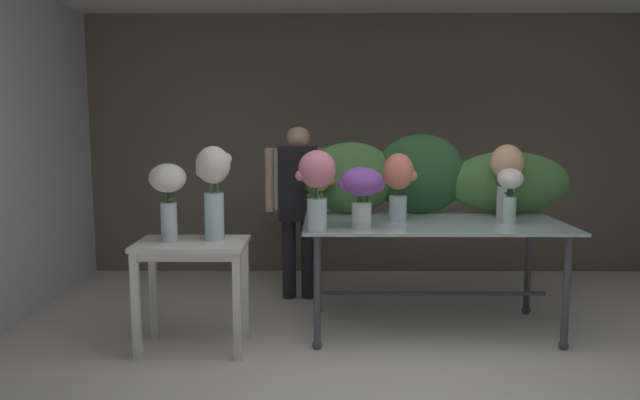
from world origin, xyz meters
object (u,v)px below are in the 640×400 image
object	(u,v)px
vase_ivory_roses	(510,190)
vase_cream_lisianthus_tall	(214,185)
vase_white_roses_tall	(168,191)
vase_peach_lilies	(507,173)
florist	(298,193)
display_table_glass	(433,237)
vase_violet_carnations	(362,189)
vase_rosy_dahlias	(317,182)
vase_coral_tulips	(399,181)
side_table_white	(192,258)
vase_sunset_hydrangea	(319,186)

from	to	relation	value
vase_ivory_roses	vase_cream_lisianthus_tall	size ratio (longest dim) A/B	0.62
vase_white_roses_tall	vase_peach_lilies	bearing A→B (deg)	13.58
florist	vase_white_roses_tall	size ratio (longest dim) A/B	2.90
display_table_glass	vase_violet_carnations	distance (m)	0.72
vase_cream_lisianthus_tall	vase_rosy_dahlias	bearing A→B (deg)	-4.97
vase_white_roses_tall	vase_cream_lisianthus_tall	world-z (taller)	vase_cream_lisianthus_tall
vase_coral_tulips	vase_peach_lilies	distance (m)	0.86
vase_ivory_roses	vase_violet_carnations	bearing A→B (deg)	-170.16
florist	vase_peach_lilies	distance (m)	1.74
side_table_white	vase_coral_tulips	size ratio (longest dim) A/B	1.50
vase_peach_lilies	vase_rosy_dahlias	size ratio (longest dim) A/B	1.03
display_table_glass	side_table_white	bearing A→B (deg)	-167.24
florist	vase_sunset_hydrangea	size ratio (longest dim) A/B	3.89
vase_peach_lilies	vase_white_roses_tall	size ratio (longest dim) A/B	1.06
vase_sunset_hydrangea	vase_ivory_roses	bearing A→B (deg)	-10.79
vase_peach_lilies	vase_cream_lisianthus_tall	xyz separation A→B (m)	(-2.13, -0.54, -0.03)
vase_rosy_dahlias	vase_ivory_roses	bearing A→B (deg)	12.39
display_table_glass	vase_violet_carnations	bearing A→B (deg)	-152.77
vase_cream_lisianthus_tall	vase_ivory_roses	bearing A→B (deg)	6.64
vase_cream_lisianthus_tall	vase_peach_lilies	bearing A→B (deg)	14.14
vase_coral_tulips	vase_peach_lilies	bearing A→B (deg)	12.16
side_table_white	vase_sunset_hydrangea	xyz separation A→B (m)	(0.85, 0.55, 0.43)
display_table_glass	vase_violet_carnations	xyz separation A→B (m)	(-0.54, -0.28, 0.39)
side_table_white	florist	world-z (taller)	florist
vase_rosy_dahlias	vase_sunset_hydrangea	bearing A→B (deg)	88.88
vase_peach_lilies	vase_cream_lisianthus_tall	world-z (taller)	vase_cream_lisianthus_tall
vase_violet_carnations	vase_white_roses_tall	distance (m)	1.30
vase_ivory_roses	vase_peach_lilies	size ratio (longest dim) A/B	0.72
florist	side_table_white	bearing A→B (deg)	-119.06
vase_ivory_roses	vase_rosy_dahlias	xyz separation A→B (m)	(-1.37, -0.30, 0.09)
vase_ivory_roses	side_table_white	bearing A→B (deg)	-172.54
vase_sunset_hydrangea	vase_cream_lisianthus_tall	bearing A→B (deg)	-144.70
side_table_white	display_table_glass	bearing A→B (deg)	12.76
vase_peach_lilies	vase_white_roses_tall	distance (m)	2.49
vase_violet_carnations	vase_peach_lilies	size ratio (longest dim) A/B	0.76
vase_sunset_hydrangea	vase_cream_lisianthus_tall	size ratio (longest dim) A/B	0.61
side_table_white	vase_rosy_dahlias	size ratio (longest dim) A/B	1.39
florist	vase_rosy_dahlias	distance (m)	1.25
florist	vase_sunset_hydrangea	distance (m)	0.69
vase_violet_carnations	vase_rosy_dahlias	world-z (taller)	vase_rosy_dahlias
vase_cream_lisianthus_tall	vase_sunset_hydrangea	bearing A→B (deg)	35.30
display_table_glass	vase_ivory_roses	world-z (taller)	vase_ivory_roses
vase_coral_tulips	vase_violet_carnations	distance (m)	0.41
vase_violet_carnations	vase_cream_lisianthus_tall	size ratio (longest dim) A/B	0.66
display_table_glass	vase_white_roses_tall	bearing A→B (deg)	-168.22
display_table_glass	vase_coral_tulips	size ratio (longest dim) A/B	3.78
display_table_glass	vase_cream_lisianthus_tall	size ratio (longest dim) A/B	2.96
vase_peach_lilies	vase_sunset_hydrangea	distance (m)	1.43
side_table_white	vase_peach_lilies	xyz separation A→B (m)	(2.28, 0.59, 0.52)
display_table_glass	florist	bearing A→B (deg)	141.20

